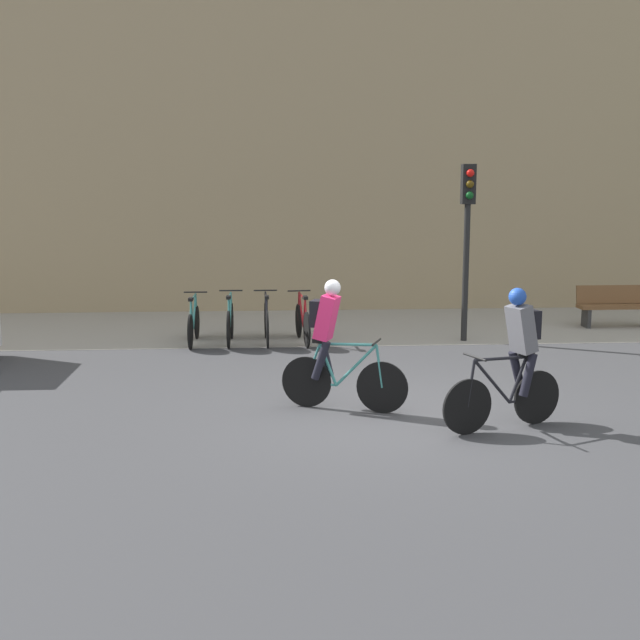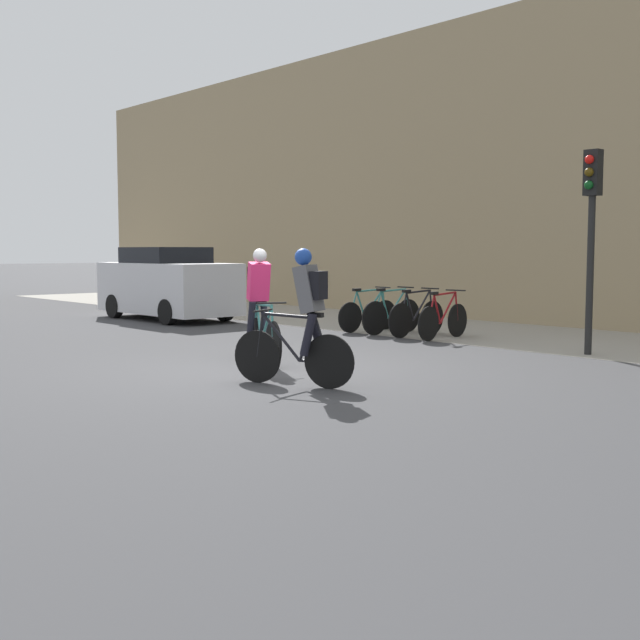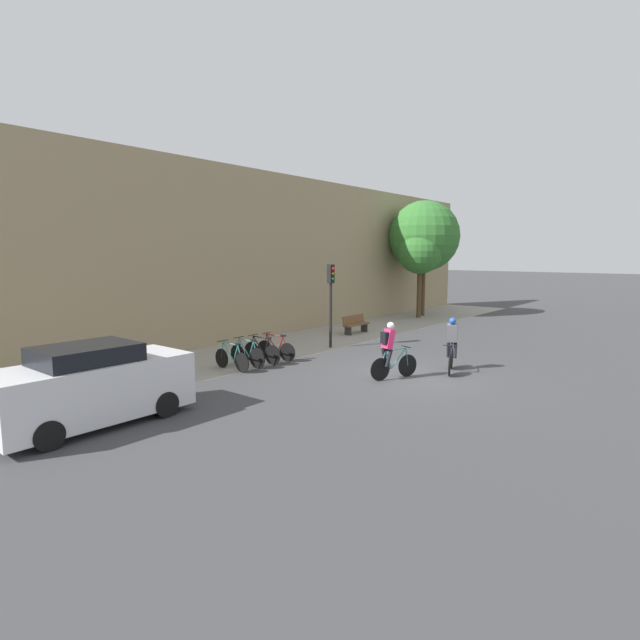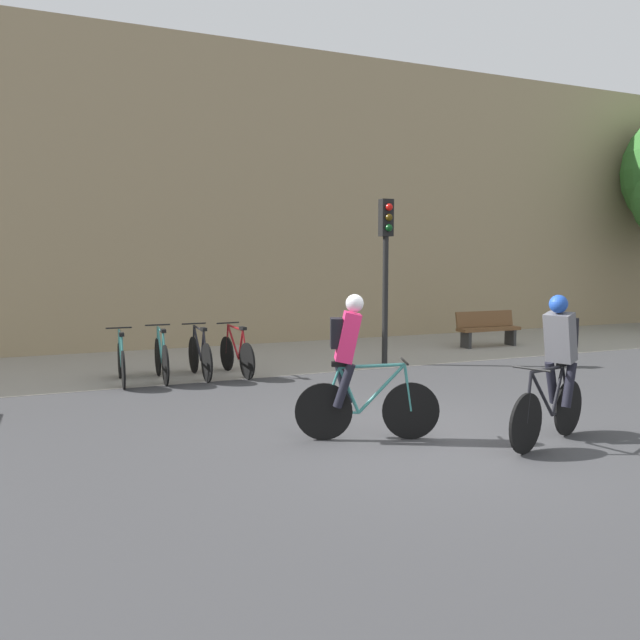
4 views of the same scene
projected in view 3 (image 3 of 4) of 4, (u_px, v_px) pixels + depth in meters
name	position (u px, v px, depth m)	size (l,w,h in m)	color
ground	(408.00, 376.00, 15.92)	(200.00, 200.00, 0.00)	#3D3D3F
kerb_strip	(261.00, 350.00, 20.16)	(44.00, 4.50, 0.01)	gray
building_facade	(218.00, 255.00, 21.26)	(44.00, 0.60, 7.63)	#9E8966
cyclist_pink	(390.00, 349.00, 15.36)	(1.68, 0.72, 1.79)	black
cyclist_grey	(452.00, 343.00, 16.45)	(1.67, 0.71, 1.79)	black
parked_bike_0	(232.00, 358.00, 16.65)	(0.46, 1.72, 0.96)	black
parked_bike_1	(247.00, 355.00, 17.19)	(0.46, 1.73, 0.99)	black
parked_bike_2	(262.00, 352.00, 17.73)	(0.46, 1.74, 0.99)	black
parked_bike_3	(276.00, 349.00, 18.27)	(0.46, 1.72, 0.97)	black
traffic_light_pole	(331.00, 290.00, 20.42)	(0.26, 0.30, 3.44)	black
bench	(355.00, 324.00, 24.36)	(1.72, 0.44, 0.89)	brown
parked_car	(92.00, 386.00, 11.27)	(4.30, 1.84, 1.85)	silver
street_tree_0	(420.00, 252.00, 30.01)	(2.75, 2.75, 5.41)	#4C3823
street_tree_1	(424.00, 236.00, 30.80)	(4.34, 4.34, 7.13)	#4C3823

